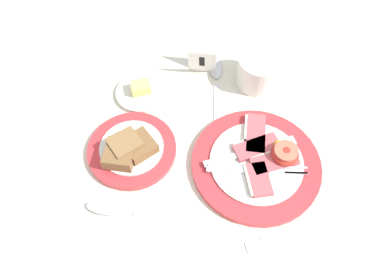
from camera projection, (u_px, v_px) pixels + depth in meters
The scene contains 9 objects.
ground_plane at pixel (204, 181), 0.69m from camera, with size 3.00×3.00×0.00m, color beige.
breakfast_plate at pixel (259, 161), 0.70m from camera, with size 0.24×0.24×0.04m.
bread_plate at pixel (130, 149), 0.71m from camera, with size 0.17×0.17×0.05m.
sugar_cup at pixel (260, 70), 0.80m from camera, with size 0.10×0.10×0.07m.
butter_dish at pixel (142, 92), 0.80m from camera, with size 0.11×0.11×0.03m.
number_card at pixel (203, 58), 0.82m from camera, with size 0.07×0.05×0.07m.
teaspoon_by_saucer at pixel (120, 210), 0.65m from camera, with size 0.19×0.06×0.01m.
teaspoon_near_cup at pixel (216, 76), 0.83m from camera, with size 0.03×0.19×0.01m.
fork_on_cloth at pixel (233, 252), 0.62m from camera, with size 0.18×0.06×0.01m.
Camera 1 is at (-0.03, -0.30, 0.63)m, focal length 35.00 mm.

